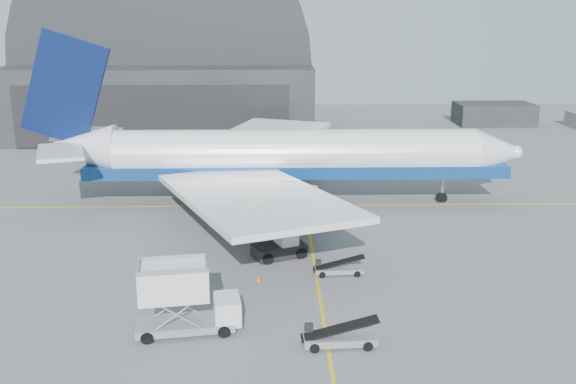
{
  "coord_description": "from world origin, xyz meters",
  "views": [
    {
      "loc": [
        -3.32,
        -46.94,
        20.29
      ],
      "look_at": [
        -2.07,
        9.45,
        4.5
      ],
      "focal_mm": 40.0,
      "sensor_mm": 36.0,
      "label": 1
    }
  ],
  "objects_px": {
    "catering_truck": "(183,299)",
    "belt_loader_a": "(339,337)",
    "airliner": "(276,156)",
    "pushback_tug": "(281,248)",
    "belt_loader_b": "(338,269)"
  },
  "relations": [
    {
      "from": "catering_truck",
      "to": "belt_loader_b",
      "type": "height_order",
      "value": "catering_truck"
    },
    {
      "from": "catering_truck",
      "to": "belt_loader_a",
      "type": "distance_m",
      "value": 10.3
    },
    {
      "from": "airliner",
      "to": "belt_loader_a",
      "type": "distance_m",
      "value": 32.22
    },
    {
      "from": "pushback_tug",
      "to": "belt_loader_a",
      "type": "xyz_separation_m",
      "value": [
        3.49,
        -15.49,
        -0.19
      ]
    },
    {
      "from": "airliner",
      "to": "belt_loader_b",
      "type": "relative_size",
      "value": 13.06
    },
    {
      "from": "catering_truck",
      "to": "belt_loader_a",
      "type": "bearing_deg",
      "value": -19.79
    },
    {
      "from": "pushback_tug",
      "to": "belt_loader_a",
      "type": "bearing_deg",
      "value": -100.29
    },
    {
      "from": "pushback_tug",
      "to": "catering_truck",
      "type": "bearing_deg",
      "value": -138.55
    },
    {
      "from": "airliner",
      "to": "belt_loader_a",
      "type": "bearing_deg",
      "value": -83.16
    },
    {
      "from": "catering_truck",
      "to": "belt_loader_a",
      "type": "height_order",
      "value": "catering_truck"
    },
    {
      "from": "airliner",
      "to": "catering_truck",
      "type": "height_order",
      "value": "airliner"
    },
    {
      "from": "airliner",
      "to": "catering_truck",
      "type": "relative_size",
      "value": 7.63
    },
    {
      "from": "pushback_tug",
      "to": "belt_loader_b",
      "type": "relative_size",
      "value": 1.21
    },
    {
      "from": "catering_truck",
      "to": "airliner",
      "type": "bearing_deg",
      "value": 69.77
    },
    {
      "from": "catering_truck",
      "to": "belt_loader_a",
      "type": "relative_size",
      "value": 1.43
    }
  ]
}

